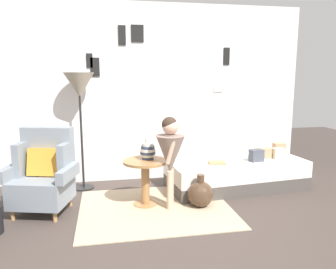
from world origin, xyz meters
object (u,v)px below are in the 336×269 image
Objects in this scene: floor_lamp at (79,89)px; armchair at (43,174)px; side_table at (145,174)px; person_child at (170,151)px; vase_striped at (148,151)px; book_on_daybed at (217,163)px; demijohn_near at (200,194)px; daybed at (236,174)px.

armchair is at bearing -119.22° from floor_lamp.
side_table is 0.44m from person_child.
vase_striped is 0.32m from person_child.
side_table is at bearing -165.47° from book_on_daybed.
vase_striped is at bearing 158.77° from demijohn_near.
vase_striped is (-1.29, -0.34, 0.47)m from daybed.
vase_striped is 0.23× the size of person_child.
side_table reaches higher than demijohn_near.
person_child is at bearing 175.78° from demijohn_near.
side_table is at bearing -2.59° from armchair.
armchair reaches higher than demijohn_near.
armchair is 1.50m from person_child.
floor_lamp is 2.10m from demijohn_near.
demijohn_near is at bearing -140.14° from daybed.
book_on_daybed is 0.55× the size of demijohn_near.
floor_lamp is 1.46× the size of person_child.
book_on_daybed is 0.62m from demijohn_near.
daybed is 0.42m from book_on_daybed.
floor_lamp is (0.40, 0.71, 0.95)m from armchair.
side_table reaches higher than daybed.
daybed is at bearing -9.95° from floor_lamp.
floor_lamp is at bearing 139.06° from person_child.
demijohn_near is (1.42, -0.95, -1.22)m from floor_lamp.
side_table is at bearing -163.54° from daybed.
person_child reaches higher than vase_striped.
person_child is at bearing -150.19° from book_on_daybed.
book_on_daybed is at bearing 12.16° from vase_striped.
vase_striped is 1.17× the size of book_on_daybed.
person_child is 2.76× the size of demijohn_near.
side_table is 2.20× the size of vase_striped.
floor_lamp is at bearing 139.09° from vase_striped.
daybed and demijohn_near have the same top height.
floor_lamp is at bearing 146.41° from demijohn_near.
demijohn_near is (-0.36, -0.44, -0.25)m from book_on_daybed.
demijohn_near is (-0.69, -0.58, -0.04)m from daybed.
vase_striped is (1.22, -0.00, 0.23)m from armchair.
side_table is at bearing -127.73° from vase_striped.
person_child is 0.65m from demijohn_near.
daybed is at bearing 22.08° from book_on_daybed.
vase_striped reaches higher than book_on_daybed.
armchair reaches higher than side_table.
floor_lamp reaches higher than daybed.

